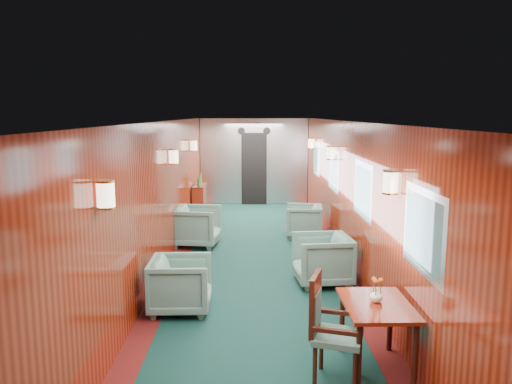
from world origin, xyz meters
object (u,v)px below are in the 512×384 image
armchair_left_far (197,226)px  armchair_left_near (181,285)px  side_chair (328,324)px  credenza (200,201)px  dining_table (377,314)px  armchair_right_near (322,259)px  armchair_right_far (304,221)px

armchair_left_far → armchair_left_near: bearing=-170.1°
side_chair → credenza: 7.77m
dining_table → armchair_left_far: bearing=115.1°
dining_table → armchair_left_far: size_ratio=1.09×
credenza → armchair_left_far: (0.21, -2.61, -0.03)m
armchair_right_near → armchair_left_near: bearing=-67.9°
side_chair → armchair_right_near: (0.34, 2.73, -0.19)m
armchair_right_near → armchair_right_far: (0.03, 2.88, -0.04)m
side_chair → armchair_left_far: 5.22m
armchair_right_near → armchair_right_far: armchair_right_near is taller
armchair_right_near → armchair_right_far: size_ratio=1.11×
armchair_left_near → armchair_left_far: bearing=1.6°
armchair_left_far → armchair_right_near: 3.03m
dining_table → armchair_left_near: bearing=144.0°
armchair_left_far → armchair_right_far: bearing=-64.4°
armchair_left_near → armchair_right_near: size_ratio=0.95×
side_chair → credenza: (-1.97, 7.51, -0.14)m
credenza → armchair_right_far: size_ratio=1.48×
armchair_left_far → armchair_right_far: (2.12, 0.69, -0.05)m
dining_table → armchair_left_near: armchair_left_near is taller
armchair_left_near → armchair_right_far: bearing=-27.8°
dining_table → armchair_right_far: bearing=90.9°
armchair_left_near → armchair_left_far: size_ratio=0.91×
dining_table → credenza: (-2.48, 7.33, -0.16)m
side_chair → armchair_right_far: 5.62m
side_chair → credenza: credenza is taller
credenza → armchair_left_near: (0.35, -5.81, -0.07)m
credenza → side_chair: bearing=-75.3°
side_chair → armchair_left_far: size_ratio=1.22×
credenza → armchair_right_near: credenza is taller
dining_table → armchair_left_far: armchair_left_far is taller
armchair_right_far → dining_table: bearing=7.0°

